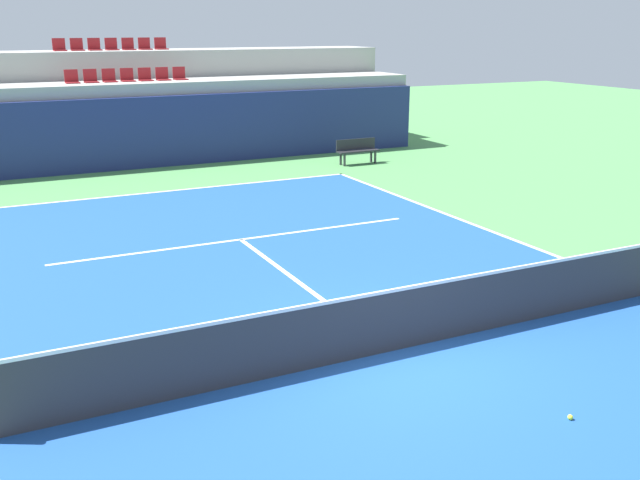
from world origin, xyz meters
name	(u,v)px	position (x,y,z in m)	size (l,w,h in m)	color
ground_plane	(392,351)	(0.00, 0.00, 0.00)	(80.00, 80.00, 0.00)	#4C8C4C
court_surface	(392,351)	(0.00, 0.00, 0.01)	(11.00, 24.00, 0.01)	#1E4C99
baseline_far	(174,190)	(0.00, 11.95, 0.01)	(11.00, 0.10, 0.00)	white
service_line_far	(241,239)	(0.00, 6.40, 0.01)	(8.26, 0.10, 0.00)	white
centre_service_line	(301,284)	(0.00, 3.20, 0.01)	(0.10, 6.40, 0.00)	white
back_wall	(141,133)	(0.00, 15.86, 1.17)	(20.80, 0.30, 2.34)	navy
stands_tier_lower	(131,122)	(0.00, 17.21, 1.37)	(20.80, 2.40, 2.75)	#9E9E99
stands_tier_upper	(117,102)	(0.00, 19.61, 1.86)	(20.80, 2.40, 3.71)	#9E9E99
seating_row_lower	(128,78)	(0.00, 17.31, 2.87)	(4.09, 0.44, 0.44)	maroon
seating_row_upper	(112,47)	(0.00, 19.71, 3.83)	(4.09, 0.44, 0.44)	maroon
tennis_net	(393,319)	(0.00, 0.00, 0.51)	(11.08, 0.08, 1.07)	black
player_bench	(357,149)	(6.81, 13.36, 0.51)	(1.50, 0.40, 0.85)	#232328
tennis_ball_0	(570,417)	(0.93, -2.61, 0.04)	(0.07, 0.07, 0.07)	#CCE033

